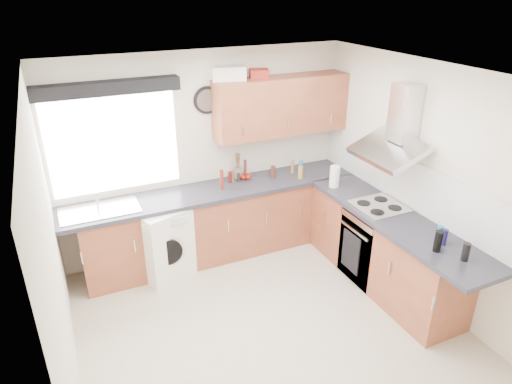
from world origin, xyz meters
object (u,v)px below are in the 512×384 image
extractor_hood (396,131)px  washing_machine (162,240)px  oven (374,244)px  upper_cabinets (282,106)px

extractor_hood → washing_machine: size_ratio=0.90×
oven → upper_cabinets: bearing=112.5°
oven → extractor_hood: 1.35m
oven → upper_cabinets: 1.99m
oven → washing_machine: 2.46m
upper_cabinets → washing_machine: size_ratio=1.97×
extractor_hood → upper_cabinets: upper_cabinets is taller
extractor_hood → upper_cabinets: bearing=116.1°
upper_cabinets → washing_machine: 2.16m
extractor_hood → washing_machine: 2.88m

